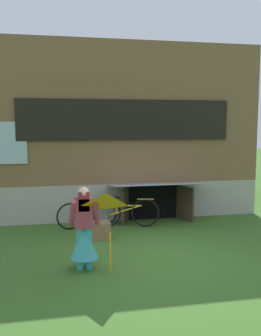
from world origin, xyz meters
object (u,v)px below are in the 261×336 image
at_px(kite, 107,213).
at_px(bicycle_black, 88,214).
at_px(wooden_crate, 100,230).
at_px(person, 84,235).
at_px(bicycle_yellow, 126,212).

relative_size(kite, bicycle_black, 0.87).
xyz_separation_m(bicycle_black, wooden_crate, (0.22, -1.03, -0.16)).
distance_m(kite, bicycle_black, 3.44).
distance_m(person, kite, 0.82).
bearing_deg(wooden_crate, kite, -93.71).
distance_m(bicycle_black, wooden_crate, 1.07).
relative_size(person, bicycle_yellow, 0.91).
relative_size(kite, wooden_crate, 3.05).
xyz_separation_m(kite, wooden_crate, (0.15, 2.30, -0.98)).
height_order(person, bicycle_black, person).
bearing_deg(kite, person, 125.32).
bearing_deg(person, bicycle_black, 92.41).
xyz_separation_m(bicycle_yellow, wooden_crate, (-0.79, -0.95, -0.18)).
xyz_separation_m(kite, bicycle_yellow, (0.94, 3.26, -0.80)).
bearing_deg(bicycle_black, bicycle_yellow, -15.58).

